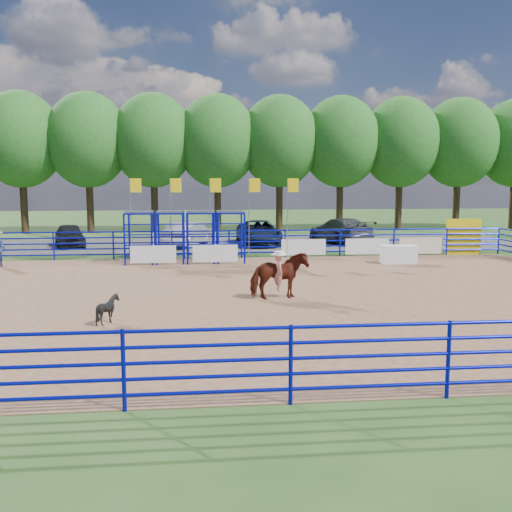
{
  "coord_description": "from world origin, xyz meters",
  "views": [
    {
      "loc": [
        -1.67,
        -19.93,
        4.09
      ],
      "look_at": [
        0.5,
        1.0,
        1.3
      ],
      "focal_mm": 40.0,
      "sensor_mm": 36.0,
      "label": 1
    }
  ],
  "objects_px": {
    "car_d": "(340,230)",
    "horse_and_rider": "(279,274)",
    "car_c": "(259,233)",
    "car_a": "(70,235)",
    "car_b": "(188,234)",
    "calf": "(108,309)",
    "announcer_table": "(399,254)"
  },
  "relations": [
    {
      "from": "announcer_table",
      "to": "calf",
      "type": "distance_m",
      "value": 16.45
    },
    {
      "from": "car_a",
      "to": "car_b",
      "type": "distance_m",
      "value": 7.36
    },
    {
      "from": "car_a",
      "to": "car_b",
      "type": "xyz_separation_m",
      "value": [
        7.34,
        -0.49,
        0.06
      ]
    },
    {
      "from": "horse_and_rider",
      "to": "calf",
      "type": "bearing_deg",
      "value": -152.05
    },
    {
      "from": "calf",
      "to": "car_c",
      "type": "height_order",
      "value": "car_c"
    },
    {
      "from": "calf",
      "to": "car_c",
      "type": "xyz_separation_m",
      "value": [
        6.5,
        19.83,
        0.34
      ]
    },
    {
      "from": "announcer_table",
      "to": "car_b",
      "type": "bearing_deg",
      "value": 140.05
    },
    {
      "from": "car_a",
      "to": "car_c",
      "type": "relative_size",
      "value": 0.75
    },
    {
      "from": "announcer_table",
      "to": "calf",
      "type": "relative_size",
      "value": 2.01
    },
    {
      "from": "car_a",
      "to": "car_d",
      "type": "bearing_deg",
      "value": -14.66
    },
    {
      "from": "car_b",
      "to": "announcer_table",
      "type": "bearing_deg",
      "value": 164.85
    },
    {
      "from": "calf",
      "to": "car_a",
      "type": "distance_m",
      "value": 20.65
    },
    {
      "from": "horse_and_rider",
      "to": "car_b",
      "type": "relative_size",
      "value": 0.49
    },
    {
      "from": "car_c",
      "to": "car_d",
      "type": "distance_m",
      "value": 5.53
    },
    {
      "from": "calf",
      "to": "car_c",
      "type": "relative_size",
      "value": 0.15
    },
    {
      "from": "car_d",
      "to": "horse_and_rider",
      "type": "bearing_deg",
      "value": 53.37
    },
    {
      "from": "car_a",
      "to": "car_d",
      "type": "distance_m",
      "value": 17.31
    },
    {
      "from": "car_c",
      "to": "car_d",
      "type": "bearing_deg",
      "value": 5.53
    },
    {
      "from": "car_c",
      "to": "car_d",
      "type": "xyz_separation_m",
      "value": [
        5.5,
        0.54,
        0.05
      ]
    },
    {
      "from": "horse_and_rider",
      "to": "car_c",
      "type": "relative_size",
      "value": 0.42
    },
    {
      "from": "car_a",
      "to": "announcer_table",
      "type": "bearing_deg",
      "value": -43.51
    },
    {
      "from": "car_b",
      "to": "horse_and_rider",
      "type": "bearing_deg",
      "value": 126.14
    },
    {
      "from": "announcer_table",
      "to": "horse_and_rider",
      "type": "relative_size",
      "value": 0.73
    },
    {
      "from": "calf",
      "to": "car_c",
      "type": "distance_m",
      "value": 20.87
    },
    {
      "from": "calf",
      "to": "car_a",
      "type": "bearing_deg",
      "value": -0.12
    },
    {
      "from": "announcer_table",
      "to": "horse_and_rider",
      "type": "height_order",
      "value": "horse_and_rider"
    },
    {
      "from": "car_a",
      "to": "car_d",
      "type": "relative_size",
      "value": 0.74
    },
    {
      "from": "announcer_table",
      "to": "calf",
      "type": "bearing_deg",
      "value": -139.38
    },
    {
      "from": "announcer_table",
      "to": "calf",
      "type": "xyz_separation_m",
      "value": [
        -12.48,
        -10.71,
        -0.03
      ]
    },
    {
      "from": "calf",
      "to": "car_b",
      "type": "height_order",
      "value": "car_b"
    },
    {
      "from": "car_a",
      "to": "car_c",
      "type": "height_order",
      "value": "car_c"
    },
    {
      "from": "horse_and_rider",
      "to": "car_a",
      "type": "distance_m",
      "value": 20.16
    }
  ]
}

